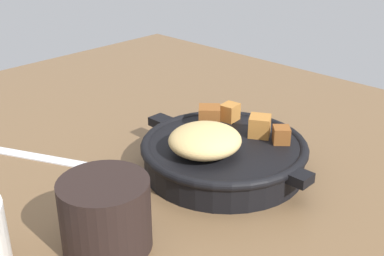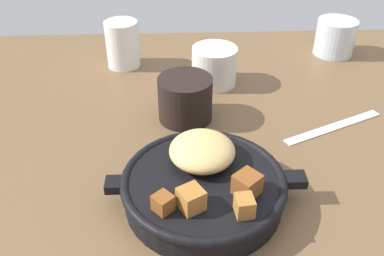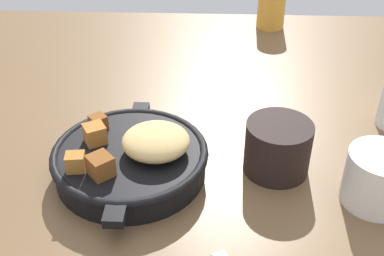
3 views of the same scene
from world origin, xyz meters
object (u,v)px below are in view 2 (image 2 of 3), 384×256
at_px(coffee_mug_dark, 185,99).
at_px(cast_iron_skillet, 206,184).
at_px(ceramic_mug_white, 214,66).
at_px(butter_knife, 334,127).
at_px(water_glass_short, 335,37).
at_px(white_creamer_pitcher, 123,44).

bearing_deg(coffee_mug_dark, cast_iron_skillet, -84.01).
bearing_deg(ceramic_mug_white, butter_knife, -40.84).
bearing_deg(coffee_mug_dark, water_glass_short, 36.33).
height_order(cast_iron_skillet, coffee_mug_dark, coffee_mug_dark).
distance_m(cast_iron_skillet, water_glass_short, 0.52).
height_order(water_glass_short, white_creamer_pitcher, white_creamer_pitcher).
bearing_deg(white_creamer_pitcher, butter_knife, -33.81).
distance_m(butter_knife, water_glass_short, 0.29).
distance_m(cast_iron_skillet, coffee_mug_dark, 0.19).
relative_size(white_creamer_pitcher, ceramic_mug_white, 1.11).
xyz_separation_m(white_creamer_pitcher, ceramic_mug_white, (0.18, -0.08, -0.01)).
bearing_deg(water_glass_short, white_creamer_pitcher, -175.08).
bearing_deg(coffee_mug_dark, butter_knife, -9.40).
height_order(butter_knife, ceramic_mug_white, ceramic_mug_white).
distance_m(cast_iron_skillet, ceramic_mug_white, 0.31).
bearing_deg(cast_iron_skillet, butter_knife, 35.24).
bearing_deg(coffee_mug_dark, ceramic_mug_white, 63.91).
relative_size(cast_iron_skillet, white_creamer_pitcher, 2.74).
bearing_deg(coffee_mug_dark, white_creamer_pitcher, 120.72).
bearing_deg(water_glass_short, cast_iron_skillet, -125.08).
relative_size(cast_iron_skillet, ceramic_mug_white, 3.02).
relative_size(butter_knife, water_glass_short, 2.31).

